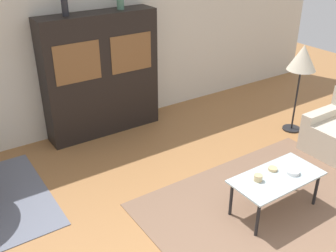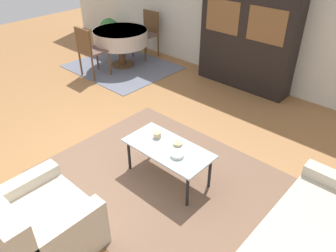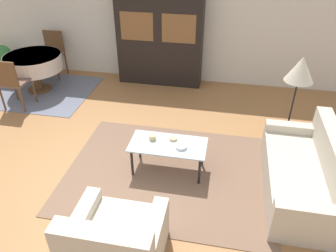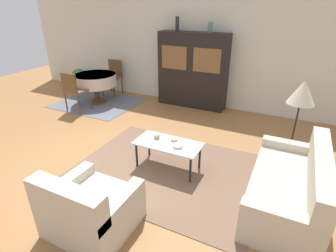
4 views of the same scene
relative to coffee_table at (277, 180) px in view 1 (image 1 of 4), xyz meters
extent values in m
cube|color=beige|center=(-1.05, 3.10, 0.94)|extent=(10.00, 0.06, 2.70)
cube|color=brown|center=(0.03, -0.06, -0.40)|extent=(2.88, 2.20, 0.01)
cube|color=beige|center=(1.74, 0.69, 0.08)|extent=(0.84, 0.16, 0.12)
cylinder|color=black|center=(-0.46, -0.20, -0.19)|extent=(0.04, 0.04, 0.43)
cylinder|color=black|center=(0.46, -0.20, -0.19)|extent=(0.04, 0.04, 0.43)
cylinder|color=black|center=(-0.46, 0.20, -0.19)|extent=(0.04, 0.04, 0.43)
cylinder|color=black|center=(0.46, 0.20, -0.19)|extent=(0.04, 0.04, 0.43)
cube|color=silver|center=(0.00, 0.00, 0.04)|extent=(1.05, 0.52, 0.02)
cube|color=black|center=(-0.72, 2.85, 0.50)|extent=(1.73, 0.40, 1.83)
cube|color=brown|center=(-1.14, 2.65, 0.82)|extent=(0.66, 0.01, 0.55)
cube|color=brown|center=(-0.31, 2.65, 0.82)|extent=(0.66, 0.01, 0.55)
cylinder|color=black|center=(1.74, 1.22, -0.40)|extent=(0.28, 0.28, 0.02)
cylinder|color=black|center=(1.74, 1.22, 0.11)|extent=(0.03, 0.03, 0.99)
cone|color=beige|center=(1.74, 1.22, 0.77)|extent=(0.42, 0.42, 0.38)
cylinder|color=tan|center=(-0.23, 0.06, 0.08)|extent=(0.09, 0.09, 0.07)
cylinder|color=white|center=(0.19, -0.05, 0.07)|extent=(0.15, 0.15, 0.04)
cylinder|color=tan|center=(0.05, 0.11, 0.06)|extent=(0.11, 0.11, 0.03)
cylinder|color=#232328|center=(-1.16, 2.85, 1.58)|extent=(0.09, 0.09, 0.33)
cylinder|color=#4C7A60|center=(-0.34, 2.85, 1.53)|extent=(0.10, 0.10, 0.23)
camera|label=1|loc=(-2.97, -2.29, 2.50)|focal=42.00mm
camera|label=2|loc=(2.03, -2.24, 2.30)|focal=35.00mm
camera|label=3|loc=(0.69, -3.52, 2.69)|focal=35.00mm
camera|label=4|loc=(1.58, -3.22, 2.03)|focal=28.00mm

